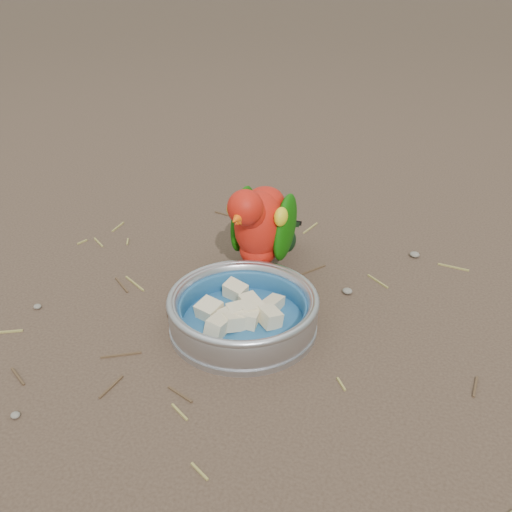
% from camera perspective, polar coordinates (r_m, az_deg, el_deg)
% --- Properties ---
extents(ground, '(60.00, 60.00, 0.00)m').
position_cam_1_polar(ground, '(0.94, -3.13, -6.80)').
color(ground, '#453327').
extents(food_bowl, '(0.24, 0.24, 0.02)m').
position_cam_1_polar(food_bowl, '(0.92, -1.28, -6.85)').
color(food_bowl, '#B2B2BA').
rests_on(food_bowl, ground).
extents(bowl_wall, '(0.24, 0.24, 0.04)m').
position_cam_1_polar(bowl_wall, '(0.90, -1.30, -5.31)').
color(bowl_wall, '#B2B2BA').
rests_on(bowl_wall, food_bowl).
extents(fruit_wedges, '(0.14, 0.14, 0.03)m').
position_cam_1_polar(fruit_wedges, '(0.91, -1.29, -5.67)').
color(fruit_wedges, beige).
rests_on(fruit_wedges, food_bowl).
extents(lory_parrot, '(0.13, 0.24, 0.19)m').
position_cam_1_polar(lory_parrot, '(1.01, 0.40, 2.34)').
color(lory_parrot, '#B9180C').
rests_on(lory_parrot, ground).
extents(ground_debris, '(0.90, 0.80, 0.01)m').
position_cam_1_polar(ground_debris, '(0.97, -4.49, -5.30)').
color(ground_debris, olive).
rests_on(ground_debris, ground).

